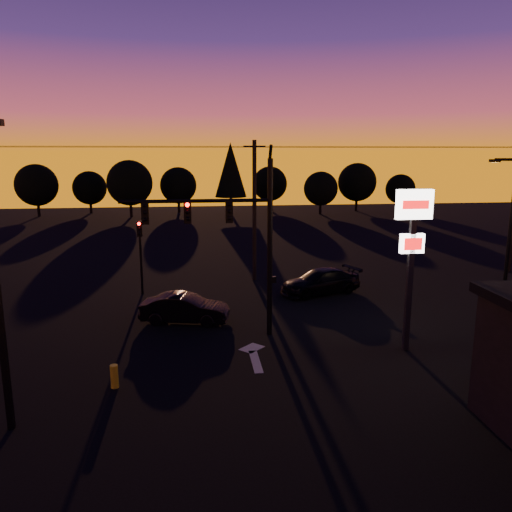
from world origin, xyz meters
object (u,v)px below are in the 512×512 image
Objects in this scene: traffic_signal_mast at (234,229)px; secondary_signal at (140,247)px; pylon_sign at (412,236)px; car_mid at (185,308)px; streetlight at (509,230)px; car_right at (320,282)px; bollard at (114,376)px.

secondary_signal is (-4.90, 7.49, -2.07)m from traffic_signal_mast.
pylon_sign is at bearing -19.36° from traffic_signal_mast.
pylon_sign reaches higher than car_mid.
secondary_signal is 0.54× the size of streetlight.
pylon_sign is at bearing -9.27° from car_right.
car_right is at bearing 48.65° from traffic_signal_mast.
bollard is 7.18m from car_mid.
car_mid is (-16.31, 0.64, -3.71)m from streetlight.
secondary_signal is 15.75m from pylon_sign.
bollard is (-4.68, -4.61, -4.51)m from traffic_signal_mast.
pylon_sign is 0.85× the size of streetlight.
car_mid is at bearing -80.77° from car_right.
bollard is at bearing -169.82° from pylon_sign.
streetlight is at bearing 30.08° from pylon_sign.
secondary_signal reaches higher than bollard.
traffic_signal_mast is 9.19m from secondary_signal.
secondary_signal is 5.11× the size of bollard.
car_right is (10.51, -1.13, -2.14)m from secondary_signal.
secondary_signal is 19.89m from streetlight.
car_right reaches higher than car_mid.
car_mid is (2.60, -5.34, -2.15)m from secondary_signal.
bollard is (0.22, -12.10, -2.44)m from secondary_signal.
pylon_sign reaches higher than bollard.
pylon_sign is at bearing -149.92° from streetlight.
traffic_signal_mast reaches higher than streetlight.
streetlight is 1.86× the size of car_mid.
car_mid is at bearing 136.91° from traffic_signal_mast.
traffic_signal_mast is at bearing -121.00° from car_mid.
car_right is at bearing -49.84° from car_mid.
car_right is (5.60, 6.37, -4.22)m from traffic_signal_mast.
pylon_sign reaches higher than secondary_signal.
car_mid reaches higher than bollard.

